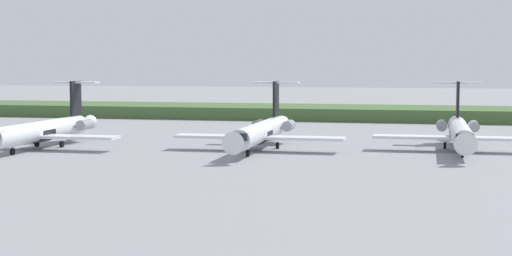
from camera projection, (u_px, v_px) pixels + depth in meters
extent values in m
plane|color=gray|center=(283.00, 136.00, 123.55)|extent=(500.00, 500.00, 0.00)
cube|color=#426033|center=(318.00, 112.00, 163.49)|extent=(320.00, 20.00, 2.58)
cylinder|color=silver|center=(41.00, 131.00, 105.39)|extent=(2.70, 24.00, 2.70)
cone|color=silver|center=(85.00, 123.00, 119.01)|extent=(2.30, 4.00, 2.29)
cylinder|color=black|center=(41.00, 132.00, 105.40)|extent=(2.76, 3.60, 2.76)
cube|color=silver|center=(78.00, 137.00, 103.20)|extent=(11.00, 3.20, 0.36)
cube|color=black|center=(76.00, 98.00, 115.76)|extent=(0.36, 3.20, 5.20)
cube|color=silver|center=(76.00, 82.00, 115.86)|extent=(6.80, 1.80, 0.24)
cylinder|color=gray|center=(57.00, 124.00, 114.81)|extent=(1.50, 3.40, 1.50)
cylinder|color=gray|center=(85.00, 125.00, 113.84)|extent=(1.50, 3.40, 1.50)
cylinder|color=gray|center=(12.00, 147.00, 98.27)|extent=(0.20, 0.20, 0.65)
cylinder|color=black|center=(13.00, 152.00, 98.32)|extent=(0.30, 0.90, 0.90)
cylinder|color=black|center=(37.00, 143.00, 108.30)|extent=(0.35, 0.90, 0.90)
cylinder|color=black|center=(62.00, 144.00, 107.49)|extent=(0.35, 0.90, 0.90)
cylinder|color=silver|center=(260.00, 132.00, 103.71)|extent=(2.70, 24.00, 2.70)
cone|color=silver|center=(236.00, 142.00, 90.58)|extent=(2.70, 3.00, 2.70)
cone|color=silver|center=(280.00, 124.00, 117.34)|extent=(2.29, 4.00, 2.29)
cube|color=black|center=(240.00, 137.00, 92.38)|extent=(2.03, 1.80, 0.90)
cylinder|color=black|center=(260.00, 133.00, 103.73)|extent=(2.76, 3.60, 2.76)
cube|color=silver|center=(216.00, 136.00, 104.06)|extent=(11.00, 3.20, 0.36)
cube|color=silver|center=(303.00, 138.00, 101.53)|extent=(11.00, 3.20, 0.36)
cube|color=black|center=(276.00, 99.00, 114.09)|extent=(0.36, 3.20, 5.20)
cube|color=silver|center=(276.00, 83.00, 114.18)|extent=(6.80, 1.80, 0.24)
cylinder|color=gray|center=(258.00, 125.00, 113.13)|extent=(1.50, 3.40, 1.50)
cylinder|color=gray|center=(289.00, 125.00, 112.17)|extent=(1.50, 3.40, 1.50)
cylinder|color=gray|center=(248.00, 149.00, 96.59)|extent=(0.20, 0.20, 0.65)
cylinder|color=black|center=(248.00, 153.00, 96.64)|extent=(0.30, 0.90, 0.90)
cylinder|color=black|center=(250.00, 145.00, 106.62)|extent=(0.35, 0.90, 0.90)
cylinder|color=black|center=(278.00, 145.00, 105.81)|extent=(0.35, 0.90, 0.90)
cylinder|color=silver|center=(460.00, 133.00, 102.78)|extent=(2.70, 24.00, 2.70)
cone|color=silver|center=(465.00, 143.00, 89.64)|extent=(2.70, 3.00, 2.70)
cone|color=silver|center=(456.00, 125.00, 116.40)|extent=(2.30, 4.00, 2.29)
cube|color=black|center=(465.00, 137.00, 91.45)|extent=(2.02, 1.80, 0.90)
cylinder|color=black|center=(460.00, 134.00, 102.79)|extent=(2.76, 3.60, 2.76)
cube|color=silver|center=(415.00, 137.00, 103.12)|extent=(11.00, 3.20, 0.36)
cube|color=silver|center=(507.00, 139.00, 100.59)|extent=(11.00, 3.20, 0.36)
cube|color=black|center=(458.00, 99.00, 113.15)|extent=(0.36, 3.20, 5.20)
cube|color=silver|center=(458.00, 83.00, 113.24)|extent=(6.80, 1.80, 0.24)
cylinder|color=gray|center=(442.00, 125.00, 112.20)|extent=(1.50, 3.40, 1.50)
cylinder|color=gray|center=(474.00, 126.00, 111.23)|extent=(1.50, 3.40, 1.50)
cylinder|color=gray|center=(463.00, 150.00, 95.66)|extent=(0.20, 0.20, 0.65)
cylinder|color=black|center=(463.00, 154.00, 95.70)|extent=(0.30, 0.90, 0.90)
cylinder|color=black|center=(445.00, 145.00, 105.69)|extent=(0.35, 0.90, 0.90)
cylinder|color=black|center=(474.00, 146.00, 104.87)|extent=(0.35, 0.90, 0.90)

